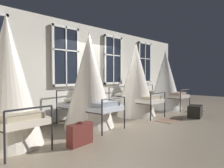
% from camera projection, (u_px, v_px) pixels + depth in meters
% --- Properties ---
extents(ground, '(20.47, 20.47, 0.00)m').
position_uv_depth(ground, '(115.00, 120.00, 6.72)').
color(ground, gray).
extents(back_wall_with_windows, '(11.24, 0.10, 3.11)m').
position_uv_depth(back_wall_with_windows, '(90.00, 71.00, 7.43)').
color(back_wall_with_windows, beige).
rests_on(back_wall_with_windows, ground).
extents(window_bank, '(7.53, 0.10, 2.84)m').
position_uv_depth(window_bank, '(92.00, 85.00, 7.37)').
color(window_bank, black).
rests_on(window_bank, ground).
extents(cot_first, '(1.39, 1.84, 2.64)m').
position_uv_depth(cot_first, '(7.00, 82.00, 4.26)').
color(cot_first, black).
rests_on(cot_first, ground).
extents(cot_second, '(1.39, 1.84, 2.58)m').
position_uv_depth(cot_second, '(89.00, 81.00, 5.87)').
color(cot_second, black).
rests_on(cot_second, ground).
extents(cot_third, '(1.39, 1.84, 2.52)m').
position_uv_depth(cot_third, '(136.00, 81.00, 7.51)').
color(cot_third, black).
rests_on(cot_third, ground).
extents(cot_fourth, '(1.39, 1.83, 2.45)m').
position_uv_depth(cot_fourth, '(165.00, 81.00, 9.09)').
color(cot_fourth, black).
rests_on(cot_fourth, ground).
extents(rug_third, '(0.81, 0.57, 0.01)m').
position_uv_depth(rug_third, '(168.00, 120.00, 6.69)').
color(rug_third, brown).
rests_on(rug_third, ground).
extents(rug_fourth, '(0.81, 0.57, 0.01)m').
position_uv_depth(rug_fourth, '(195.00, 112.00, 8.32)').
color(rug_fourth, brown).
rests_on(rug_fourth, ground).
extents(suitcase_dark, '(0.57, 0.25, 0.47)m').
position_uv_depth(suitcase_dark, '(80.00, 134.00, 4.33)').
color(suitcase_dark, '#5B231E').
rests_on(suitcase_dark, ground).
extents(travel_trunk, '(0.71, 0.52, 0.40)m').
position_uv_depth(travel_trunk, '(195.00, 111.00, 7.21)').
color(travel_trunk, black).
rests_on(travel_trunk, ground).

